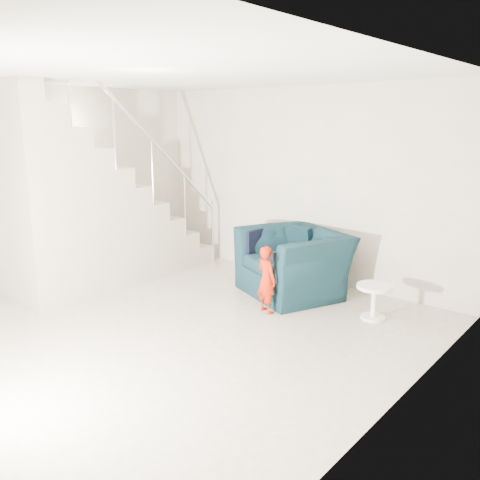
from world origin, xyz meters
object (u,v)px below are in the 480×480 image
at_px(armchair, 294,263).
at_px(toddler, 266,279).
at_px(staircase, 87,218).
at_px(side_table, 374,296).

bearing_deg(armchair, toddler, -57.27).
distance_m(toddler, staircase, 2.65).
bearing_deg(toddler, staircase, 33.26).
height_order(toddler, side_table, toddler).
relative_size(toddler, staircase, 0.22).
relative_size(armchair, side_table, 3.17).
height_order(armchair, toddler, armchair).
distance_m(armchair, staircase, 2.84).
bearing_deg(staircase, toddler, 16.47).
distance_m(armchair, side_table, 1.23).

